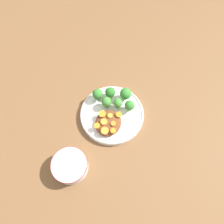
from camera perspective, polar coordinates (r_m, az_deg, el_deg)
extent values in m
plane|color=brown|center=(0.85, 0.00, -0.98)|extent=(4.00, 4.00, 0.00)
cylinder|color=silver|center=(0.84, 0.00, -0.71)|extent=(0.24, 0.24, 0.02)
torus|color=silver|center=(0.83, 0.00, -0.44)|extent=(0.24, 0.24, 0.01)
cylinder|color=silver|center=(0.78, -10.84, -13.70)|extent=(0.12, 0.12, 0.06)
cylinder|color=maroon|center=(0.75, -11.17, -13.30)|extent=(0.12, 0.12, 0.01)
cylinder|color=white|center=(0.76, -11.08, -13.41)|extent=(0.10, 0.10, 0.01)
ellipsoid|color=brown|center=(0.80, -1.02, -2.80)|extent=(0.10, 0.11, 0.03)
cylinder|color=#759E51|center=(0.86, -0.47, 4.44)|extent=(0.02, 0.02, 0.02)
sphere|color=#286B23|center=(0.84, -0.48, 5.16)|extent=(0.04, 0.04, 0.04)
cylinder|color=#759E51|center=(0.86, 3.48, 4.02)|extent=(0.02, 0.02, 0.02)
sphere|color=#337A2D|center=(0.84, 3.57, 4.81)|extent=(0.04, 0.04, 0.04)
cylinder|color=#759E51|center=(0.84, -1.42, 1.98)|extent=(0.02, 0.02, 0.02)
sphere|color=#3D8433|center=(0.82, -1.46, 2.71)|extent=(0.04, 0.04, 0.04)
cylinder|color=#759E51|center=(0.83, 4.52, 1.05)|extent=(0.02, 0.02, 0.02)
sphere|color=#337A2D|center=(0.81, 4.63, 1.74)|extent=(0.04, 0.04, 0.04)
cylinder|color=#759E51|center=(0.85, -3.71, 3.92)|extent=(0.01, 0.01, 0.02)
sphere|color=#337A2D|center=(0.83, -3.80, 4.70)|extent=(0.04, 0.04, 0.04)
cylinder|color=#759E51|center=(0.84, 1.53, 1.68)|extent=(0.01, 0.01, 0.02)
sphere|color=#3D8433|center=(0.82, 1.57, 2.36)|extent=(0.03, 0.03, 0.03)
cylinder|color=orange|center=(0.80, -2.57, -0.52)|extent=(0.03, 0.03, 0.01)
cylinder|color=orange|center=(0.80, -0.59, -0.94)|extent=(0.02, 0.02, 0.01)
cylinder|color=orange|center=(0.78, -2.14, -4.84)|extent=(0.03, 0.03, 0.01)
cylinder|color=orange|center=(0.79, 0.33, -3.02)|extent=(0.02, 0.02, 0.01)
cylinder|color=orange|center=(0.79, -2.13, -2.57)|extent=(0.02, 0.02, 0.01)
cylinder|color=orange|center=(0.78, 0.29, -4.89)|extent=(0.02, 0.02, 0.01)
cylinder|color=orange|center=(0.80, 1.78, -0.67)|extent=(0.02, 0.02, 0.00)
cylinder|color=orange|center=(0.78, -3.92, -3.59)|extent=(0.02, 0.02, 0.01)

